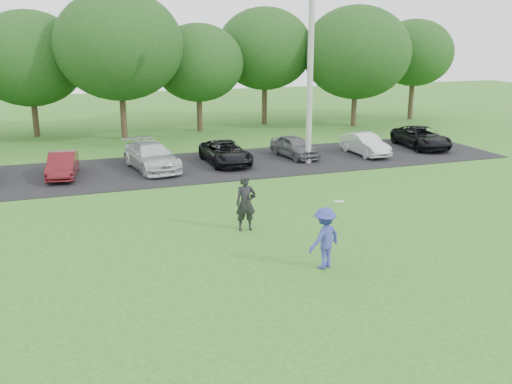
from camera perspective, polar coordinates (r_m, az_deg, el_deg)
ground at (r=15.56m, az=4.34°, el=-7.92°), size 100.00×100.00×0.00m
parking_lot at (r=27.37m, az=-6.64°, el=2.48°), size 32.00×6.50×0.03m
utility_pole at (r=27.53m, az=5.50°, el=13.94°), size 0.28×0.28×10.82m
frisbee_player at (r=15.57m, az=6.88°, el=-4.58°), size 1.27×1.02×1.98m
camera_bystander at (r=18.36m, az=-1.04°, el=-1.11°), size 0.70×0.50×1.82m
parked_cars at (r=27.40m, az=-5.83°, el=3.79°), size 28.25×4.77×1.25m
tree_row at (r=36.54m, az=-8.06°, el=13.49°), size 42.39×9.85×8.64m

